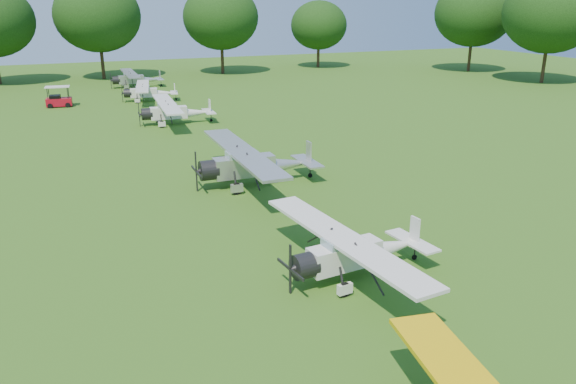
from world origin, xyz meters
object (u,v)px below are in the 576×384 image
aircraft_3 (355,250)px  aircraft_7 (135,78)px  aircraft_4 (253,162)px  golf_cart (58,100)px  aircraft_5 (174,110)px  aircraft_6 (148,91)px

aircraft_3 → aircraft_7: bearing=84.5°
aircraft_3 → aircraft_4: aircraft_4 is taller
golf_cart → aircraft_7: bearing=55.2°
aircraft_5 → aircraft_7: (-0.06, 22.94, -0.03)m
aircraft_6 → golf_cart: (-8.77, 0.10, -0.38)m
aircraft_4 → aircraft_3: bearing=-90.1°
aircraft_4 → aircraft_5: (-0.78, 18.29, -0.15)m
aircraft_4 → golf_cart: aircraft_4 is taller
golf_cart → aircraft_5: bearing=-48.6°
aircraft_4 → aircraft_5: size_ratio=1.13×
aircraft_3 → aircraft_5: bearing=85.0°
aircraft_4 → aircraft_7: (-0.84, 41.23, -0.19)m
aircraft_6 → golf_cart: size_ratio=3.66×
aircraft_4 → aircraft_5: 18.30m
aircraft_7 → golf_cart: bearing=-129.7°
aircraft_3 → golf_cart: size_ratio=3.90×
aircraft_7 → aircraft_3: bearing=-88.4°
aircraft_6 → golf_cart: bearing=-171.2°
aircraft_3 → golf_cart: golf_cart is taller
aircraft_4 → aircraft_6: 30.73m
aircraft_5 → aircraft_3: bearing=-85.4°
aircraft_6 → aircraft_7: (0.15, 10.52, 0.09)m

